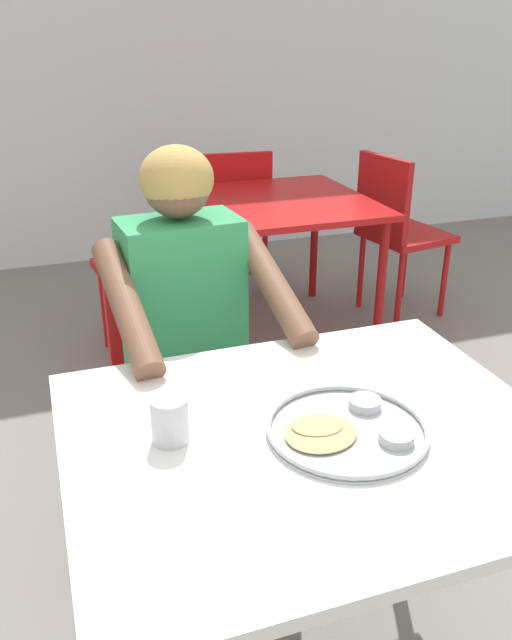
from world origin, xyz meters
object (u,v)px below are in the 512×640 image
Objects in this scene: table_foreground at (311,463)px; thali_tray at (347,428)px; chair_foreground at (176,360)px; diner_foreground at (193,324)px; chair_red_left at (156,258)px; drinking_cup at (170,418)px; table_background_red at (278,215)px; chair_red_far at (232,213)px; chair_red_right at (396,225)px.

table_foreground is 3.02× the size of thali_tray.
diner_foreground reaches higher than chair_foreground.
thali_tray is at bearing -88.74° from chair_red_left.
drinking_cup reaches higher than table_background_red.
drinking_cup is at bearing 167.30° from table_foreground.
chair_foreground is at bearing -112.79° from chair_red_far.
chair_red_right is at bearing 55.42° from table_foreground.
chair_red_far is at bearing 78.22° from thali_tray.
chair_foreground is at bearing 97.56° from table_foreground.
diner_foreground reaches higher than table_background_red.
chair_red_far reaches higher than thali_tray.
table_foreground is 2.35m from chair_red_right.
diner_foreground is 1.46× the size of chair_red_left.
drinking_cup is at bearing -130.86° from chair_red_right.
chair_foreground is 1.84m from chair_red_far.
table_background_red is (0.65, 1.92, -0.02)m from table_foreground.
chair_foreground reaches higher than table_foreground.
chair_foreground reaches higher than table_background_red.
diner_foreground is at bearing -95.46° from chair_red_left.
chair_red_left reaches higher than table_background_red.
diner_foreground is 1.36× the size of chair_red_right.
chair_red_right reaches higher than chair_red_left.
diner_foreground reaches higher than thali_tray.
thali_tray reaches higher than table_background_red.
chair_foreground reaches higher than chair_red_left.
chair_red_far is (0.60, 2.55, -0.17)m from table_foreground.
thali_tray is at bearing -76.22° from diner_foreground.
chair_red_right is (1.31, 0.05, 0.02)m from chair_red_left.
chair_red_right is at bearing 0.72° from table_background_red.
chair_red_right reaches higher than table_foreground.
table_foreground is at bearing -81.14° from diner_foreground.
chair_red_left is at bearing 84.54° from diner_foreground.
chair_red_right is 0.96m from chair_red_far.
diner_foreground is 1.41× the size of chair_red_far.
chair_foreground reaches higher than drinking_cup.
chair_red_right is at bearing 42.26° from diner_foreground.
chair_red_far is (-0.05, 0.63, -0.15)m from table_background_red.
drinking_cup is at bearing 165.11° from thali_tray.
thali_tray is 0.68m from diner_foreground.
drinking_cup is at bearing -102.25° from chair_foreground.
chair_red_left is 0.88m from chair_red_far.
drinking_cup is 0.08× the size of diner_foreground.
thali_tray is at bearing -24.11° from table_foreground.
table_background_red is at bearing -85.20° from chair_red_far.
drinking_cup is at bearing -116.76° from table_background_red.
chair_foreground is at bearing -143.18° from chair_red_right.
table_foreground is at bearing -108.78° from table_background_red.
chair_red_right is (1.62, 1.87, -0.27)m from drinking_cup.
chair_foreground is 0.94× the size of table_background_red.
drinking_cup reaches higher than chair_red_left.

